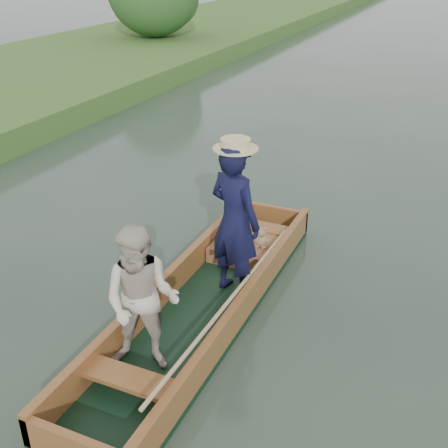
% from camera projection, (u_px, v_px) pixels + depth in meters
% --- Properties ---
extents(ground, '(120.00, 120.00, 0.00)m').
position_uv_depth(ground, '(204.00, 314.00, 6.81)').
color(ground, '#283D30').
rests_on(ground, ground).
extents(trees_far, '(22.93, 6.07, 4.29)m').
position_uv_depth(trees_far, '(339.00, 0.00, 18.28)').
color(trees_far, '#47331E').
rests_on(trees_far, ground).
extents(punt, '(1.17, 5.00, 2.07)m').
position_uv_depth(punt, '(200.00, 273.00, 6.42)').
color(punt, black).
rests_on(punt, ground).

